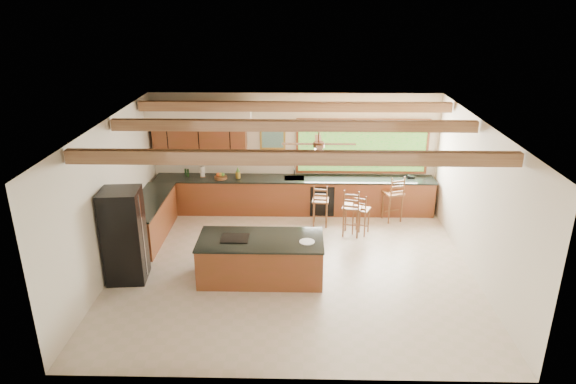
{
  "coord_description": "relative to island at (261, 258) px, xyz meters",
  "views": [
    {
      "loc": [
        0.11,
        -9.24,
        5.24
      ],
      "look_at": [
        -0.11,
        0.8,
        1.36
      ],
      "focal_mm": 32.0,
      "sensor_mm": 36.0,
      "label": 1
    }
  ],
  "objects": [
    {
      "name": "bar_stool_d",
      "position": [
        3.03,
        2.77,
        0.28
      ],
      "size": [
        0.54,
        0.54,
        1.19
      ],
      "rotation": [
        0.0,
        0.0,
        0.33
      ],
      "color": "brown",
      "rests_on": "ground"
    },
    {
      "name": "counter_run",
      "position": [
        -0.2,
        2.9,
        0.04
      ],
      "size": [
        7.12,
        3.1,
        1.22
      ],
      "color": "brown",
      "rests_on": "ground"
    },
    {
      "name": "room_shell",
      "position": [
        0.45,
        1.03,
        1.79
      ],
      "size": [
        7.27,
        6.54,
        3.02
      ],
      "color": "beige",
      "rests_on": "ground"
    },
    {
      "name": "bar_stool_b",
      "position": [
        1.96,
        1.92,
        0.26
      ],
      "size": [
        0.5,
        0.5,
        1.15
      ],
      "rotation": [
        0.0,
        0.0,
        -0.25
      ],
      "color": "brown",
      "rests_on": "ground"
    },
    {
      "name": "bar_stool_c",
      "position": [
        2.18,
        1.99,
        0.18
      ],
      "size": [
        0.48,
        0.48,
        1.01
      ],
      "rotation": [
        0.0,
        0.0,
        -0.42
      ],
      "color": "brown",
      "rests_on": "ground"
    },
    {
      "name": "island",
      "position": [
        0.0,
        0.0,
        0.0
      ],
      "size": [
        2.42,
        1.14,
        0.86
      ],
      "rotation": [
        0.0,
        0.0,
        -0.0
      ],
      "color": "brown",
      "rests_on": "ground"
    },
    {
      "name": "refrigerator",
      "position": [
        -2.6,
        -0.09,
        0.5
      ],
      "size": [
        0.78,
        0.77,
        1.85
      ],
      "rotation": [
        0.0,
        0.0,
        0.09
      ],
      "color": "black",
      "rests_on": "ground"
    },
    {
      "name": "ground",
      "position": [
        0.62,
        0.38,
        -0.42
      ],
      "size": [
        7.2,
        7.2,
        0.0
      ],
      "primitive_type": "plane",
      "color": "beige",
      "rests_on": "ground"
    },
    {
      "name": "bar_stool_a",
      "position": [
        1.25,
        2.43,
        0.21
      ],
      "size": [
        0.42,
        0.42,
        1.08
      ],
      "rotation": [
        0.0,
        0.0,
        -0.09
      ],
      "color": "brown",
      "rests_on": "ground"
    }
  ]
}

